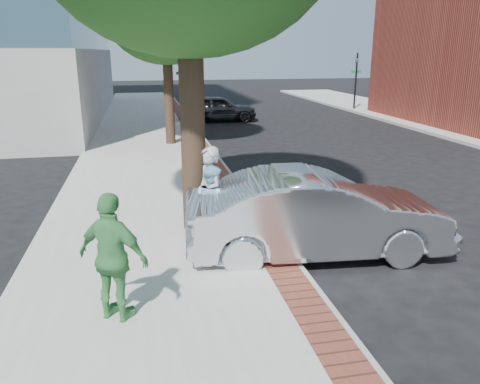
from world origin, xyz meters
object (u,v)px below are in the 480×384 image
object	(u,v)px
bg_car	(218,108)
person_green	(113,258)
sedan_silver	(316,214)
person_gray	(210,195)
person_officer	(213,205)
parking_meter	(265,194)

from	to	relation	value
bg_car	person_green	bearing A→B (deg)	169.90
sedan_silver	bg_car	world-z (taller)	sedan_silver
person_gray	person_officer	distance (m)	0.20
person_gray	sedan_silver	size ratio (longest dim) A/B	0.39
person_gray	person_green	xyz separation A→B (m)	(-1.75, -2.61, -0.03)
person_gray	person_officer	world-z (taller)	person_gray
person_green	bg_car	xyz separation A→B (m)	(4.80, 20.56, -0.35)
bg_car	parking_meter	bearing A→B (deg)	176.78
person_gray	person_green	bearing A→B (deg)	-51.98
bg_car	person_officer	bearing A→B (deg)	173.57
sedan_silver	person_gray	bearing A→B (deg)	73.99
person_officer	person_green	world-z (taller)	person_green
parking_meter	person_gray	distance (m)	1.10
parking_meter	person_green	bearing A→B (deg)	-141.07
person_gray	person_officer	size ratio (longest dim) A/B	1.21
person_gray	sedan_silver	world-z (taller)	person_gray
person_green	person_gray	bearing A→B (deg)	-90.68
parking_meter	bg_car	world-z (taller)	parking_meter
person_gray	bg_car	bearing A→B (deg)	152.15
parking_meter	person_green	world-z (taller)	person_green
bg_car	sedan_silver	bearing A→B (deg)	179.78
person_gray	bg_car	distance (m)	18.21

